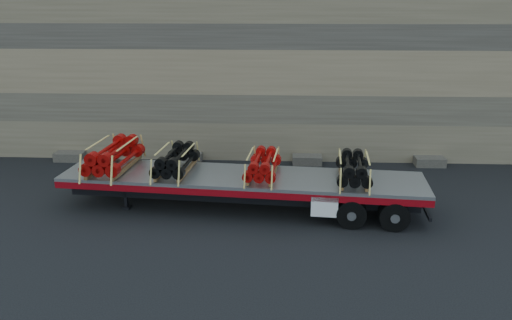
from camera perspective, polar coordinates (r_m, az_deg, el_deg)
The scene contains 7 objects.
ground at distance 16.39m, azimuth -0.36°, elevation -5.51°, with size 120.00×120.00×0.00m, color black.
rock_wall at distance 21.73m, azimuth 0.54°, elevation 9.96°, with size 44.00×3.00×7.00m, color #7A6B54.
trailer at distance 16.15m, azimuth -1.67°, elevation -3.67°, with size 11.56×2.22×1.16m, color #A1A3A8, non-canonical shape.
bundle_front at distance 17.00m, azimuth -15.95°, elevation 0.38°, with size 1.23×2.47×0.87m, color #A30A08, non-canonical shape.
bundle_midfront at distance 16.30m, azimuth -9.14°, elevation -0.12°, with size 1.06×2.13×0.75m, color black, non-canonical shape.
bundle_midrear at distance 15.73m, azimuth 0.78°, elevation -0.64°, with size 0.99×1.99×0.70m, color #A30A08, non-canonical shape.
bundle_rear at distance 15.65m, azimuth 11.06°, elevation -1.05°, with size 1.02×2.04×0.72m, color black, non-canonical shape.
Camera 1 is at (0.81, -15.01, 6.53)m, focal length 35.00 mm.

